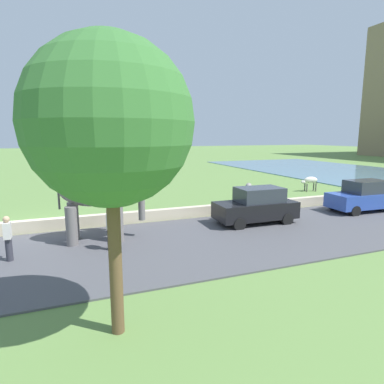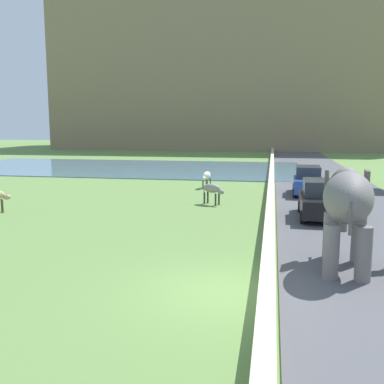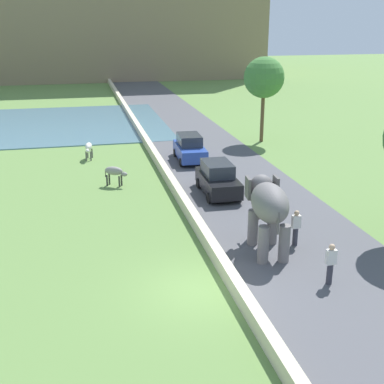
# 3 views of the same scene
# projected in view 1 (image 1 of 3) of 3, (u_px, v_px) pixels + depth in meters

# --- Properties ---
(ground_plane) EXTENTS (220.00, 220.00, 0.00)m
(ground_plane) POSITION_uv_depth(u_px,v_px,m) (42.00, 226.00, 15.74)
(ground_plane) COLOR #608442
(barrier_wall) EXTENTS (0.40, 110.00, 0.59)m
(barrier_wall) POSITION_uv_depth(u_px,v_px,m) (346.00, 198.00, 20.99)
(barrier_wall) COLOR beige
(barrier_wall) RESTS_ON ground
(lake) EXTENTS (36.00, 18.00, 0.08)m
(lake) POSITION_uv_depth(u_px,v_px,m) (333.00, 171.00, 39.91)
(lake) COLOR slate
(lake) RESTS_ON ground
(elephant) EXTENTS (1.67, 3.53, 2.99)m
(elephant) POSITION_uv_depth(u_px,v_px,m) (100.00, 192.00, 13.10)
(elephant) COLOR slate
(elephant) RESTS_ON ground
(person_beside_elephant) EXTENTS (0.36, 0.22, 1.63)m
(person_beside_elephant) POSITION_uv_depth(u_px,v_px,m) (110.00, 229.00, 12.10)
(person_beside_elephant) COLOR #33333D
(person_beside_elephant) RESTS_ON ground
(person_trailing) EXTENTS (0.36, 0.22, 1.63)m
(person_trailing) POSITION_uv_depth(u_px,v_px,m) (8.00, 238.00, 11.03)
(person_trailing) COLOR #33333D
(person_trailing) RESTS_ON ground
(car_blue) EXTENTS (1.92, 4.06, 1.80)m
(car_blue) POSITION_uv_depth(u_px,v_px,m) (364.00, 196.00, 18.45)
(car_blue) COLOR #2D4CA8
(car_blue) RESTS_ON ground
(car_black) EXTENTS (1.86, 4.03, 1.80)m
(car_black) POSITION_uv_depth(u_px,v_px,m) (256.00, 206.00, 15.94)
(car_black) COLOR black
(car_black) RESTS_ON ground
(cow_grey) EXTENTS (1.37, 0.98, 1.15)m
(cow_grey) POSITION_uv_depth(u_px,v_px,m) (249.00, 188.00, 21.87)
(cow_grey) COLOR gray
(cow_grey) RESTS_ON ground
(cow_tan) EXTENTS (1.29, 1.13, 1.15)m
(cow_tan) POSITION_uv_depth(u_px,v_px,m) (150.00, 174.00, 29.79)
(cow_tan) COLOR tan
(cow_tan) RESTS_ON ground
(cow_white) EXTENTS (0.60, 1.42, 1.15)m
(cow_white) POSITION_uv_depth(u_px,v_px,m) (310.00, 181.00, 25.25)
(cow_white) COLOR silver
(cow_white) RESTS_ON ground
(tree_near) EXTENTS (3.41, 3.41, 6.26)m
(tree_near) POSITION_uv_depth(u_px,v_px,m) (110.00, 123.00, 6.45)
(tree_near) COLOR brown
(tree_near) RESTS_ON ground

